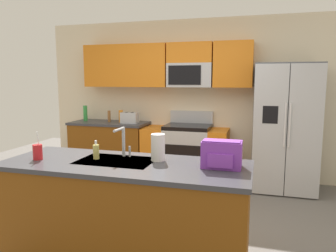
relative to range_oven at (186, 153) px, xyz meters
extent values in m
plane|color=#66605B|center=(0.06, -1.80, -0.44)|extent=(9.00, 9.00, 0.00)
cube|color=beige|center=(0.06, 0.35, 0.86)|extent=(5.20, 0.10, 2.60)
cube|color=orange|center=(-1.44, 0.14, 1.41)|extent=(0.70, 0.32, 0.70)
cube|color=orange|center=(-0.72, 0.14, 1.41)|extent=(0.75, 0.32, 0.70)
cube|color=orange|center=(0.71, 0.14, 1.41)|extent=(0.59, 0.32, 0.70)
cube|color=#B7BABF|center=(0.04, 0.14, 1.25)|extent=(0.72, 0.32, 0.38)
cube|color=black|center=(-0.02, -0.03, 1.25)|extent=(0.52, 0.01, 0.30)
cube|color=orange|center=(0.04, 0.14, 1.60)|extent=(0.72, 0.32, 0.32)
cube|color=brown|center=(-1.35, 0.00, -0.01)|extent=(1.29, 0.60, 0.86)
cube|color=#38383D|center=(-1.35, 0.00, 0.44)|extent=(1.32, 0.63, 0.04)
cube|color=#B7BABF|center=(0.04, 0.00, -0.02)|extent=(0.72, 0.60, 0.84)
cube|color=black|center=(0.04, -0.31, 0.01)|extent=(0.60, 0.01, 0.36)
cube|color=black|center=(0.04, 0.00, 0.43)|extent=(0.72, 0.60, 0.06)
cube|color=#B7BABF|center=(0.04, 0.27, 0.56)|extent=(0.72, 0.06, 0.20)
cube|color=orange|center=(-0.50, 0.00, -0.02)|extent=(0.36, 0.60, 0.84)
cube|color=orange|center=(0.54, 0.00, -0.02)|extent=(0.28, 0.60, 0.84)
cube|color=#4C4F54|center=(1.50, -0.05, 0.48)|extent=(0.90, 0.70, 1.85)
cube|color=#B7BABF|center=(1.27, -0.42, 0.48)|extent=(0.44, 0.04, 1.81)
cube|color=#B7BABF|center=(1.72, -0.42, 0.48)|extent=(0.44, 0.04, 1.81)
cylinder|color=silver|center=(1.47, -0.45, 0.57)|extent=(0.02, 0.02, 0.60)
cylinder|color=silver|center=(1.53, -0.45, 0.57)|extent=(0.02, 0.02, 0.60)
cube|color=black|center=(1.27, -0.44, 0.70)|extent=(0.20, 0.00, 0.24)
cube|color=brown|center=(0.01, -2.46, -0.01)|extent=(2.14, 0.78, 0.86)
cube|color=#38383D|center=(0.01, -2.46, 0.44)|extent=(2.18, 0.82, 0.04)
cube|color=#B7BABF|center=(-0.09, -2.41, 0.44)|extent=(0.68, 0.44, 0.03)
cube|color=#B7BABF|center=(-0.95, -0.05, 0.55)|extent=(0.28, 0.16, 0.18)
cube|color=black|center=(-1.00, -0.05, 0.63)|extent=(0.03, 0.11, 0.01)
cube|color=black|center=(-0.90, -0.05, 0.63)|extent=(0.03, 0.11, 0.01)
cylinder|color=brown|center=(-1.35, 0.00, 0.55)|extent=(0.05, 0.05, 0.20)
cylinder|color=green|center=(-1.82, 0.04, 0.59)|extent=(0.07, 0.07, 0.27)
cylinder|color=orange|center=(-1.14, 0.02, 0.56)|extent=(0.07, 0.07, 0.21)
cylinder|color=#B7BABF|center=(-0.09, -2.24, 0.60)|extent=(0.03, 0.03, 0.28)
cylinder|color=#B7BABF|center=(-0.09, -2.34, 0.73)|extent=(0.02, 0.20, 0.02)
cylinder|color=#B7BABF|center=(-0.03, -2.24, 0.51)|extent=(0.02, 0.02, 0.10)
cylinder|color=red|center=(-0.79, -2.58, 0.53)|extent=(0.08, 0.08, 0.14)
cylinder|color=white|center=(-0.78, -2.58, 0.64)|extent=(0.01, 0.03, 0.14)
cylinder|color=#D8CC66|center=(-0.29, -2.41, 0.52)|extent=(0.06, 0.06, 0.13)
cylinder|color=white|center=(-0.29, -2.41, 0.61)|extent=(0.02, 0.02, 0.04)
cylinder|color=white|center=(0.27, -2.31, 0.58)|extent=(0.12, 0.12, 0.24)
cube|color=purple|center=(0.84, -2.38, 0.57)|extent=(0.32, 0.20, 0.22)
cube|color=#702F97|center=(0.84, -2.40, 0.67)|extent=(0.30, 0.14, 0.03)
cube|color=purple|center=(0.84, -2.49, 0.54)|extent=(0.20, 0.03, 0.11)
camera|label=1|loc=(1.12, -4.97, 1.17)|focal=34.24mm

